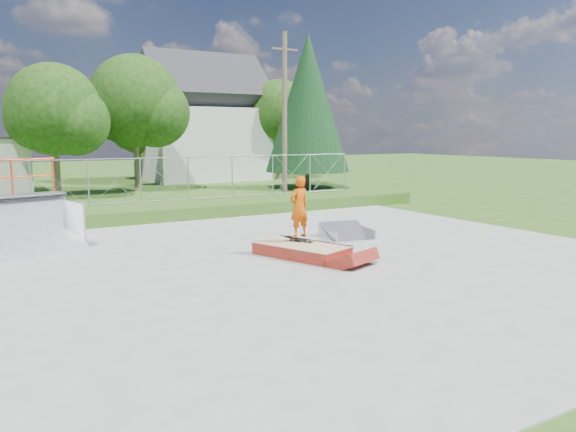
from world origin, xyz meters
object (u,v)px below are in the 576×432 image
object	(u,v)px
flat_bank_ramp	(347,232)
skater	(299,210)
grind_box	(301,251)
quarter_pipe	(27,207)

from	to	relation	value
flat_bank_ramp	skater	bearing A→B (deg)	-142.02
grind_box	flat_bank_ramp	xyz separation A→B (m)	(2.70, 1.66, 0.02)
quarter_pipe	skater	distance (m)	7.41
grind_box	flat_bank_ramp	bearing A→B (deg)	11.68
flat_bank_ramp	skater	xyz separation A→B (m)	(-2.56, -1.31, 1.03)
flat_bank_ramp	skater	world-z (taller)	skater
grind_box	quarter_pipe	size ratio (longest dim) A/B	1.08
quarter_pipe	flat_bank_ramp	size ratio (longest dim) A/B	1.77
grind_box	flat_bank_ramp	world-z (taller)	flat_bank_ramp
quarter_pipe	flat_bank_ramp	distance (m)	9.25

